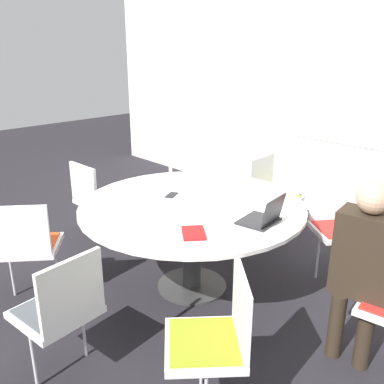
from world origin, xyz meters
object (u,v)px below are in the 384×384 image
object	(u,v)px
chair_7	(217,333)
chair_3	(182,182)
chair_2	(271,191)
cell_phone	(172,195)
person_0	(364,259)
handbag	(224,209)
chair_4	(96,196)
chair_6	(61,306)
chair_5	(28,242)
chair_1	(338,220)
laptop	(264,217)
spiral_notebook	(194,233)

from	to	relation	value
chair_7	chair_3	bearing A→B (deg)	2.41
chair_2	cell_phone	distance (m)	1.30
person_0	cell_phone	xyz separation A→B (m)	(-1.59, -0.20, 0.05)
cell_phone	handbag	bearing A→B (deg)	112.82
chair_4	chair_6	xyz separation A→B (m)	(1.51, -1.15, 0.00)
chair_7	person_0	xyz separation A→B (m)	(0.31, 0.99, 0.19)
chair_3	chair_2	bearing A→B (deg)	71.01
chair_3	chair_5	size ratio (longest dim) A/B	1.00
chair_1	chair_7	xyz separation A→B (m)	(0.32, -1.87, 0.00)
chair_4	handbag	world-z (taller)	chair_4
chair_3	cell_phone	world-z (taller)	chair_3
chair_3	chair_7	bearing A→B (deg)	3.60
chair_1	chair_6	bearing A→B (deg)	24.40
person_0	handbag	xyz separation A→B (m)	(-2.11, 1.04, -0.57)
chair_2	chair_6	xyz separation A→B (m)	(0.39, -2.55, 0.00)
chair_2	chair_4	distance (m)	1.79
chair_7	cell_phone	size ratio (longest dim) A/B	5.49
chair_1	laptop	size ratio (longest dim) A/B	2.66
chair_6	spiral_notebook	size ratio (longest dim) A/B	3.33
chair_6	laptop	bearing A→B (deg)	-23.61
chair_7	handbag	world-z (taller)	chair_7
person_0	cell_phone	world-z (taller)	person_0
chair_6	handbag	bearing A→B (deg)	14.77
chair_2	laptop	size ratio (longest dim) A/B	2.66
chair_5	spiral_notebook	world-z (taller)	chair_5
cell_phone	laptop	bearing A→B (deg)	6.18
cell_phone	chair_6	bearing A→B (deg)	-69.33
chair_6	chair_2	bearing A→B (deg)	1.69
chair_2	chair_6	world-z (taller)	same
person_0	handbag	world-z (taller)	person_0
chair_2	chair_5	world-z (taller)	same
chair_3	chair_7	world-z (taller)	same
laptop	handbag	size ratio (longest dim) A/B	0.90
chair_7	cell_phone	world-z (taller)	chair_7
chair_2	spiral_notebook	distance (m)	1.78
chair_1	chair_2	world-z (taller)	same
spiral_notebook	person_0	bearing A→B (deg)	32.94
chair_1	person_0	distance (m)	1.10
chair_7	handbag	distance (m)	2.74
chair_1	person_0	xyz separation A→B (m)	(0.63, -0.88, 0.19)
chair_2	cell_phone	xyz separation A→B (m)	(-0.09, -1.27, 0.25)
chair_6	chair_7	xyz separation A→B (m)	(0.80, 0.49, 0.00)
laptop	spiral_notebook	distance (m)	0.54
chair_6	chair_7	world-z (taller)	same
chair_7	laptop	bearing A→B (deg)	-25.92
chair_3	handbag	xyz separation A→B (m)	(0.23, 0.44, -0.37)
person_0	cell_phone	size ratio (longest dim) A/B	7.73
spiral_notebook	cell_phone	bearing A→B (deg)	150.04
chair_3	chair_6	bearing A→B (deg)	-17.68
laptop	cell_phone	world-z (taller)	laptop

